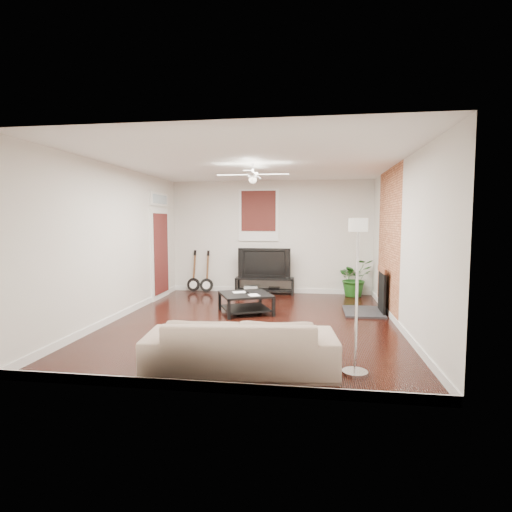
{
  "coord_description": "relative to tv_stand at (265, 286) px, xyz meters",
  "views": [
    {
      "loc": [
        1.04,
        -6.95,
        1.8
      ],
      "look_at": [
        0.0,
        0.4,
        1.15
      ],
      "focal_mm": 28.02,
      "sensor_mm": 36.0,
      "label": 1
    }
  ],
  "objects": [
    {
      "name": "brick_accent",
      "position": [
        2.61,
        -1.78,
        1.2
      ],
      "size": [
        0.02,
        2.2,
        2.8
      ],
      "primitive_type": "cube",
      "color": "#9D5232",
      "rests_on": "floor"
    },
    {
      "name": "floor_lamp",
      "position": [
        1.68,
        -5.03,
        0.72
      ],
      "size": [
        0.33,
        0.33,
        1.84
      ],
      "primitive_type": null,
      "rotation": [
        0.0,
        0.0,
        0.11
      ],
      "color": "silver",
      "rests_on": "floor"
    },
    {
      "name": "ceiling_fan",
      "position": [
        0.12,
        -2.78,
        2.4
      ],
      "size": [
        1.24,
        1.24,
        0.32
      ],
      "primitive_type": null,
      "color": "white",
      "rests_on": "ceiling"
    },
    {
      "name": "tv_stand",
      "position": [
        0.0,
        0.0,
        0.0
      ],
      "size": [
        1.43,
        0.38,
        0.4
      ],
      "primitive_type": "cube",
      "color": "black",
      "rests_on": "floor"
    },
    {
      "name": "potted_plant",
      "position": [
        2.17,
        -0.02,
        0.25
      ],
      "size": [
        1.04,
        0.99,
        0.9
      ],
      "primitive_type": "imported",
      "rotation": [
        0.0,
        0.0,
        0.47
      ],
      "color": "#1D5618",
      "rests_on": "floor"
    },
    {
      "name": "sofa",
      "position": [
        0.33,
        -5.13,
        0.13
      ],
      "size": [
        2.34,
        1.12,
        0.66
      ],
      "primitive_type": "imported",
      "rotation": [
        0.0,
        0.0,
        3.25
      ],
      "color": "tan",
      "rests_on": "floor"
    },
    {
      "name": "fireplace",
      "position": [
        2.32,
        -1.78,
        0.26
      ],
      "size": [
        0.8,
        1.1,
        0.92
      ],
      "primitive_type": "cube",
      "color": "black",
      "rests_on": "floor"
    },
    {
      "name": "tv",
      "position": [
        0.0,
        0.02,
        0.57
      ],
      "size": [
        1.29,
        0.17,
        0.74
      ],
      "primitive_type": "imported",
      "color": "black",
      "rests_on": "tv_stand"
    },
    {
      "name": "coffee_table",
      "position": [
        -0.13,
        -2.11,
        -0.01
      ],
      "size": [
        1.22,
        1.22,
        0.39
      ],
      "primitive_type": "cube",
      "rotation": [
        0.0,
        0.0,
        0.43
      ],
      "color": "black",
      "rests_on": "floor"
    },
    {
      "name": "room",
      "position": [
        0.12,
        -2.78,
        1.2
      ],
      "size": [
        5.01,
        6.01,
        2.81
      ],
      "color": "black",
      "rests_on": "ground"
    },
    {
      "name": "guitar_right",
      "position": [
        -1.46,
        -0.06,
        0.34
      ],
      "size": [
        0.34,
        0.24,
        1.07
      ],
      "primitive_type": null,
      "rotation": [
        0.0,
        0.0,
        0.02
      ],
      "color": "black",
      "rests_on": "floor"
    },
    {
      "name": "guitar_left",
      "position": [
        -1.81,
        -0.03,
        0.34
      ],
      "size": [
        0.35,
        0.26,
        1.07
      ],
      "primitive_type": null,
      "rotation": [
        0.0,
        0.0,
        -0.08
      ],
      "color": "black",
      "rests_on": "floor"
    },
    {
      "name": "window_back",
      "position": [
        -0.18,
        0.19,
        1.75
      ],
      "size": [
        1.0,
        0.06,
        1.3
      ],
      "primitive_type": "cube",
      "color": "#3B1610",
      "rests_on": "wall_back"
    },
    {
      "name": "door_left",
      "position": [
        -2.34,
        -0.88,
        1.05
      ],
      "size": [
        0.08,
        1.0,
        2.5
      ],
      "primitive_type": "cube",
      "color": "white",
      "rests_on": "wall_left"
    }
  ]
}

